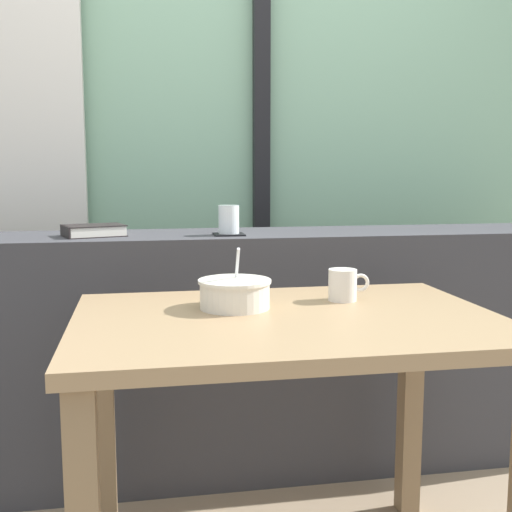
# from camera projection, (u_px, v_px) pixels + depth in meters

# --- Properties ---
(outdoor_backdrop) EXTENTS (4.80, 0.08, 2.80)m
(outdoor_backdrop) POSITION_uv_depth(u_px,v_px,m) (214.00, 92.00, 2.76)
(outdoor_backdrop) COLOR #84B293
(outdoor_backdrop) RESTS_ON ground
(curtain_left_panel) EXTENTS (0.56, 0.06, 2.50)m
(curtain_left_panel) POSITION_uv_depth(u_px,v_px,m) (13.00, 123.00, 2.54)
(curtain_left_panel) COLOR silver
(curtain_left_panel) RESTS_ON ground
(window_divider_post) EXTENTS (0.07, 0.05, 2.60)m
(window_divider_post) POSITION_uv_depth(u_px,v_px,m) (261.00, 115.00, 2.74)
(window_divider_post) COLOR black
(window_divider_post) RESTS_ON ground
(dark_console_ledge) EXTENTS (2.80, 0.39, 0.85)m
(dark_console_ledge) POSITION_uv_depth(u_px,v_px,m) (237.00, 352.00, 2.24)
(dark_console_ledge) COLOR #38383D
(dark_console_ledge) RESTS_ON ground
(breakfast_table) EXTENTS (1.02, 0.71, 0.72)m
(breakfast_table) POSITION_uv_depth(u_px,v_px,m) (287.00, 363.00, 1.54)
(breakfast_table) COLOR #826849
(breakfast_table) RESTS_ON ground
(coaster_square) EXTENTS (0.10, 0.10, 0.00)m
(coaster_square) POSITION_uv_depth(u_px,v_px,m) (229.00, 234.00, 2.11)
(coaster_square) COLOR black
(coaster_square) RESTS_ON dark_console_ledge
(juice_glass) EXTENTS (0.07, 0.07, 0.09)m
(juice_glass) POSITION_uv_depth(u_px,v_px,m) (229.00, 221.00, 2.10)
(juice_glass) COLOR white
(juice_glass) RESTS_ON coaster_square
(closed_book) EXTENTS (0.22, 0.19, 0.04)m
(closed_book) POSITION_uv_depth(u_px,v_px,m) (93.00, 230.00, 2.07)
(closed_book) COLOR black
(closed_book) RESTS_ON dark_console_ledge
(soup_bowl) EXTENTS (0.19, 0.19, 0.16)m
(soup_bowl) POSITION_uv_depth(u_px,v_px,m) (235.00, 294.00, 1.60)
(soup_bowl) COLOR silver
(soup_bowl) RESTS_ON breakfast_table
(ceramic_mug) EXTENTS (0.11, 0.08, 0.08)m
(ceramic_mug) POSITION_uv_depth(u_px,v_px,m) (343.00, 285.00, 1.69)
(ceramic_mug) COLOR silver
(ceramic_mug) RESTS_ON breakfast_table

